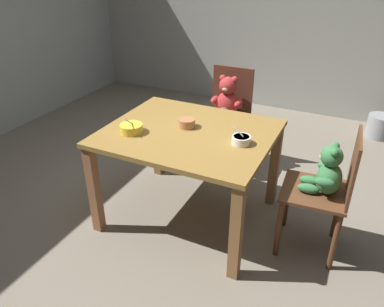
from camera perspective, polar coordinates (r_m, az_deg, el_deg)
ground_plane at (r=3.00m, az=-0.42°, el=-9.50°), size 5.20×5.20×0.04m
wall_rear at (r=4.82m, az=14.04°, el=21.66°), size 5.20×0.08×2.61m
dining_table at (r=2.65m, az=-0.47°, el=1.33°), size 1.15×0.98×0.72m
teddy_chair_near_right at (r=2.52m, az=19.68°, el=-4.04°), size 0.44×0.43×0.88m
teddy_chair_far_center at (r=3.39m, az=5.24°, el=6.74°), size 0.41×0.40×0.92m
porridge_bowl_yellow_near_left at (r=2.61m, az=-9.20°, el=3.81°), size 0.16×0.17×0.14m
porridge_bowl_terracotta_center at (r=2.66m, az=-0.79°, el=4.68°), size 0.12×0.12×0.06m
porridge_bowl_white_near_right at (r=2.44m, az=7.50°, el=2.09°), size 0.13×0.13×0.12m
metal_pail at (r=4.60m, az=26.60°, el=3.72°), size 0.27×0.27×0.25m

